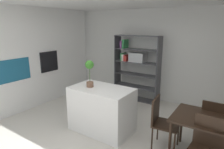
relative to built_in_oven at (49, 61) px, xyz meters
name	(u,v)px	position (x,y,z in m)	size (l,w,h in m)	color
ground_plane	(102,145)	(2.53, -0.95, -1.18)	(8.92, 8.92, 0.00)	beige
back_partition	(159,56)	(2.53, 1.83, 0.14)	(6.49, 0.06, 2.63)	silver
tall_cabinet_run_left	(9,60)	(-0.34, -0.95, 0.14)	(0.63, 5.06, 2.63)	white
cabinet_niche_splashback	(6,72)	(-0.02, -1.21, -0.06)	(0.01, 1.20, 0.54)	#1E6084
built_in_oven	(49,61)	(0.00, 0.00, 0.00)	(0.06, 0.56, 0.56)	black
kitchen_island	(102,109)	(2.22, -0.52, -0.71)	(1.26, 0.75, 0.93)	white
potted_plant_on_island	(90,71)	(1.97, -0.58, 0.10)	(0.17, 0.17, 0.55)	brown
open_bookshelf	(135,64)	(1.93, 1.52, -0.13)	(1.35, 0.36, 1.89)	#4C4C51
dining_table	(212,124)	(4.24, -0.38, -0.50)	(1.16, 0.82, 0.76)	black
dining_chair_far	(214,121)	(4.24, 0.05, -0.64)	(0.42, 0.42, 0.92)	black
dining_chair_island_side	(161,119)	(3.44, -0.39, -0.63)	(0.48, 0.48, 0.93)	black
dining_chair_near	(207,145)	(4.25, -0.81, -0.62)	(0.48, 0.49, 0.94)	black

